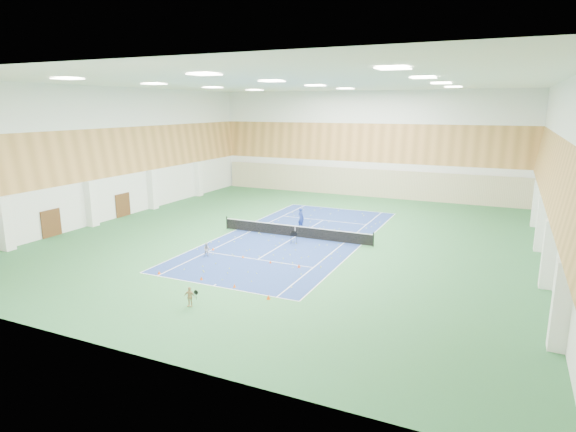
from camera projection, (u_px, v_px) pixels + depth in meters
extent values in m
plane|color=#2A6437|center=(295.00, 237.00, 38.67)|extent=(40.00, 40.00, 0.00)
cube|color=navy|center=(295.00, 237.00, 38.67)|extent=(10.97, 23.77, 0.01)
cube|color=#C6B793|center=(364.00, 183.00, 55.82)|extent=(35.40, 0.16, 3.20)
cube|color=#593319|center=(51.00, 223.00, 38.61)|extent=(0.08, 1.80, 2.20)
cube|color=#593319|center=(123.00, 205.00, 45.70)|extent=(0.08, 1.80, 2.20)
imported|color=navy|center=(301.00, 218.00, 41.23)|extent=(0.78, 0.67, 1.81)
imported|color=#9A99A1|center=(207.00, 250.00, 33.58)|extent=(0.61, 0.58, 0.99)
imported|color=tan|center=(190.00, 297.00, 25.20)|extent=(0.66, 0.34, 1.07)
cone|color=#FF5C0D|center=(213.00, 249.00, 35.11)|extent=(0.20, 0.20, 0.22)
cone|color=#FF620D|center=(243.00, 256.00, 33.36)|extent=(0.18, 0.18, 0.19)
cone|color=#E23C0B|center=(270.00, 262.00, 32.22)|extent=(0.18, 0.18, 0.19)
cone|color=#D93D0B|center=(299.00, 266.00, 31.34)|extent=(0.23, 0.23, 0.25)
cone|color=#E4490C|center=(159.00, 272.00, 30.11)|extent=(0.22, 0.22, 0.24)
cone|color=#EA540C|center=(201.00, 278.00, 29.12)|extent=(0.20, 0.20, 0.22)
cone|color=#FA620D|center=(234.00, 286.00, 27.91)|extent=(0.20, 0.20, 0.22)
cone|color=#FB550D|center=(268.00, 297.00, 26.22)|extent=(0.23, 0.23, 0.25)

